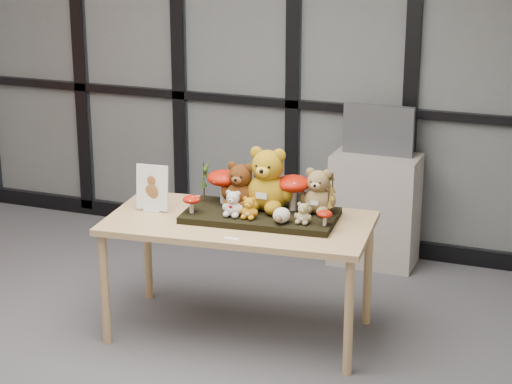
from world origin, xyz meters
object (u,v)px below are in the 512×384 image
at_px(bear_brown_medium, 241,183).
at_px(sign_holder, 152,190).
at_px(bear_white_bow, 233,202).
at_px(plush_cream_hedgehog, 282,215).
at_px(bear_pooh_yellow, 268,175).
at_px(mushroom_front_left, 192,203).
at_px(mushroom_front_right, 325,217).
at_px(display_table, 239,231).
at_px(bear_tan_back, 318,188).
at_px(bear_small_yellow, 249,206).
at_px(diorama_tray, 261,216).
at_px(monitor, 378,130).
at_px(mushroom_back_right, 293,191).
at_px(bear_beige_small, 303,212).
at_px(mushroom_back_left, 224,185).
at_px(cabinet, 375,210).

height_order(bear_brown_medium, sign_holder, bear_brown_medium).
distance_m(bear_white_bow, plush_cream_hedgehog, 0.30).
height_order(bear_pooh_yellow, mushroom_front_left, bear_pooh_yellow).
bearing_deg(mushroom_front_right, display_table, 179.08).
height_order(bear_tan_back, bear_small_yellow, bear_tan_back).
distance_m(diorama_tray, monitor, 1.38).
relative_size(bear_small_yellow, mushroom_back_right, 0.62).
bearing_deg(plush_cream_hedgehog, bear_beige_small, 12.40).
xyz_separation_m(display_table, bear_white_bow, (-0.02, -0.04, 0.19)).
bearing_deg(display_table, plush_cream_hedgehog, -16.71).
relative_size(bear_small_yellow, bear_white_bow, 0.84).
height_order(mushroom_back_left, monitor, monitor).
height_order(diorama_tray, mushroom_back_right, mushroom_back_right).
distance_m(bear_brown_medium, mushroom_back_right, 0.31).
height_order(bear_tan_back, mushroom_back_right, bear_tan_back).
height_order(display_table, mushroom_front_left, mushroom_front_left).
xyz_separation_m(bear_tan_back, plush_cream_hedgehog, (-0.13, -0.25, -0.09)).
relative_size(display_table, plush_cream_hedgehog, 16.30).
relative_size(bear_small_yellow, monitor, 0.29).
height_order(bear_small_yellow, bear_beige_small, bear_small_yellow).
bearing_deg(bear_pooh_yellow, mushroom_front_left, -155.32).
bearing_deg(monitor, sign_holder, -125.13).
distance_m(cabinet, monitor, 0.57).
bearing_deg(mushroom_back_right, diorama_tray, -143.69).
height_order(bear_tan_back, mushroom_front_left, bear_tan_back).
relative_size(diorama_tray, plush_cream_hedgehog, 8.98).
distance_m(bear_tan_back, mushroom_front_left, 0.73).
height_order(plush_cream_hedgehog, mushroom_back_left, mushroom_back_left).
xyz_separation_m(mushroom_back_right, mushroom_front_left, (-0.52, -0.26, -0.06)).
bearing_deg(bear_tan_back, mushroom_back_right, 178.12).
xyz_separation_m(bear_pooh_yellow, sign_holder, (-0.65, -0.18, -0.11)).
bearing_deg(bear_tan_back, bear_white_bow, -156.94).
bearing_deg(bear_tan_back, bear_small_yellow, -149.55).
bearing_deg(bear_brown_medium, sign_holder, -168.96).
xyz_separation_m(bear_tan_back, bear_beige_small, (-0.02, -0.21, -0.08)).
distance_m(bear_small_yellow, monitor, 1.49).
height_order(diorama_tray, bear_tan_back, bear_tan_back).
distance_m(bear_brown_medium, bear_small_yellow, 0.22).
distance_m(bear_small_yellow, mushroom_front_left, 0.34).
bearing_deg(monitor, cabinet, -90.00).
bearing_deg(mushroom_back_left, bear_white_bow, -54.65).
relative_size(bear_brown_medium, plush_cream_hedgehog, 3.08).
relative_size(mushroom_front_right, cabinet, 0.12).
bearing_deg(diorama_tray, bear_tan_back, 16.52).
height_order(bear_small_yellow, mushroom_back_left, mushroom_back_left).
xyz_separation_m(bear_brown_medium, bear_tan_back, (0.45, 0.08, -0.01)).
bearing_deg(monitor, diorama_tray, -105.18).
height_order(diorama_tray, mushroom_back_left, mushroom_back_left).
bearing_deg(mushroom_back_right, bear_small_yellow, -128.00).
bearing_deg(mushroom_front_left, monitor, 63.67).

